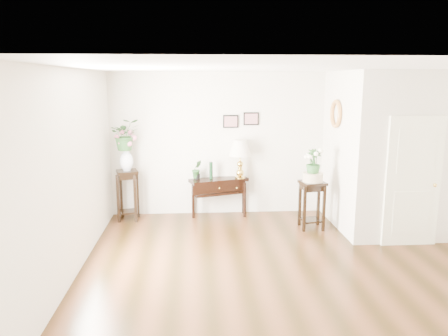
{
  "coord_description": "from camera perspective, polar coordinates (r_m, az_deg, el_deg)",
  "views": [
    {
      "loc": [
        -1.35,
        -5.76,
        2.63
      ],
      "look_at": [
        -0.88,
        1.3,
        1.21
      ],
      "focal_mm": 35.0,
      "sensor_mm": 36.0,
      "label": 1
    }
  ],
  "objects": [
    {
      "name": "porcelain_vase",
      "position": [
        8.39,
        -12.63,
        1.19
      ],
      "size": [
        0.33,
        0.33,
        0.43
      ],
      "primitive_type": null,
      "rotation": [
        0.0,
        0.0,
        -0.39
      ],
      "color": "white",
      "rests_on": "plant_stand_a"
    },
    {
      "name": "ceiling",
      "position": [
        5.92,
        9.6,
        12.83
      ],
      "size": [
        6.0,
        5.5,
        0.02
      ],
      "primitive_type": "cube",
      "color": "white",
      "rests_on": "ground"
    },
    {
      "name": "table_lamp",
      "position": [
        8.49,
        2.11,
        0.96
      ],
      "size": [
        0.53,
        0.53,
        0.77
      ],
      "primitive_type": "cube",
      "rotation": [
        0.0,
        0.0,
        0.23
      ],
      "color": "gold",
      "rests_on": "console_table"
    },
    {
      "name": "console_table",
      "position": [
        8.62,
        -0.7,
        -3.82
      ],
      "size": [
        1.19,
        0.7,
        0.75
      ],
      "primitive_type": "cube",
      "rotation": [
        0.0,
        0.0,
        0.31
      ],
      "color": "black",
      "rests_on": "floor"
    },
    {
      "name": "plant_stand_b",
      "position": [
        8.04,
        11.38,
        -4.75
      ],
      "size": [
        0.47,
        0.47,
        0.87
      ],
      "primitive_type": "cube",
      "rotation": [
        0.0,
        0.0,
        0.18
      ],
      "color": "black",
      "rests_on": "floor"
    },
    {
      "name": "wall_ornament",
      "position": [
        8.08,
        14.38,
        6.87
      ],
      "size": [
        0.07,
        0.51,
        0.51
      ],
      "primitive_type": "torus",
      "rotation": [
        0.0,
        1.57,
        0.0
      ],
      "color": "#BE772E",
      "rests_on": "partition"
    },
    {
      "name": "wall_left",
      "position": [
        6.12,
        -19.39,
        -0.91
      ],
      "size": [
        0.02,
        5.5,
        2.8
      ],
      "primitive_type": "cube",
      "color": "beige",
      "rests_on": "ground"
    },
    {
      "name": "wall_front",
      "position": [
        3.52,
        19.29,
        -9.76
      ],
      "size": [
        6.0,
        0.02,
        2.8
      ],
      "primitive_type": "cube",
      "color": "beige",
      "rests_on": "ground"
    },
    {
      "name": "partition",
      "position": [
        8.38,
        20.56,
        2.17
      ],
      "size": [
        1.8,
        1.95,
        2.8
      ],
      "primitive_type": "cube",
      "color": "beige",
      "rests_on": "floor"
    },
    {
      "name": "door",
      "position": [
        7.56,
        23.45,
        -1.68
      ],
      "size": [
        0.9,
        0.05,
        2.1
      ],
      "primitive_type": "cube",
      "color": "silver",
      "rests_on": "floor"
    },
    {
      "name": "art_print_left",
      "position": [
        8.55,
        0.89,
        6.1
      ],
      "size": [
        0.3,
        0.02,
        0.25
      ],
      "primitive_type": "cube",
      "color": "black",
      "rests_on": "wall_back"
    },
    {
      "name": "ceramic_bowl",
      "position": [
        7.91,
        11.52,
        -1.18
      ],
      "size": [
        0.36,
        0.36,
        0.16
      ],
      "primitive_type": "cylinder",
      "rotation": [
        0.0,
        0.0,
        0.0
      ],
      "color": "#BDAB94",
      "rests_on": "plant_stand_b"
    },
    {
      "name": "potted_plant",
      "position": [
        8.48,
        -3.57,
        -0.26
      ],
      "size": [
        0.24,
        0.22,
        0.35
      ],
      "primitive_type": "imported",
      "rotation": [
        0.0,
        0.0,
        0.36
      ],
      "color": "#255222",
      "rests_on": "console_table"
    },
    {
      "name": "art_print_right",
      "position": [
        8.59,
        3.57,
        6.44
      ],
      "size": [
        0.3,
        0.02,
        0.25
      ],
      "primitive_type": "cube",
      "color": "black",
      "rests_on": "wall_back"
    },
    {
      "name": "wall_back",
      "position": [
        8.7,
        5.14,
        3.17
      ],
      "size": [
        6.0,
        0.02,
        2.8
      ],
      "primitive_type": "cube",
      "color": "beige",
      "rests_on": "ground"
    },
    {
      "name": "floor",
      "position": [
        6.47,
        8.77,
        -12.77
      ],
      "size": [
        6.0,
        5.5,
        0.02
      ],
      "primitive_type": "cube",
      "color": "#4A2814",
      "rests_on": "ground"
    },
    {
      "name": "lily_arrangement",
      "position": [
        8.32,
        -12.77,
        4.39
      ],
      "size": [
        0.64,
        0.59,
        0.59
      ],
      "primitive_type": "imported",
      "rotation": [
        0.0,
        0.0,
        0.28
      ],
      "color": "#255222",
      "rests_on": "porcelain_vase"
    },
    {
      "name": "green_vase",
      "position": [
        8.49,
        -1.71,
        -0.28
      ],
      "size": [
        0.09,
        0.09,
        0.33
      ],
      "primitive_type": "cylinder",
      "rotation": [
        0.0,
        0.0,
        0.4
      ],
      "color": "black",
      "rests_on": "console_table"
    },
    {
      "name": "plant_stand_a",
      "position": [
        8.54,
        -12.43,
        -3.49
      ],
      "size": [
        0.47,
        0.47,
        0.97
      ],
      "primitive_type": "cube",
      "rotation": [
        0.0,
        0.0,
        0.29
      ],
      "color": "black",
      "rests_on": "floor"
    },
    {
      "name": "narcissus",
      "position": [
        7.86,
        11.6,
        0.74
      ],
      "size": [
        0.26,
        0.26,
        0.46
      ],
      "primitive_type": "imported",
      "rotation": [
        0.0,
        0.0,
        0.02
      ],
      "color": "#255222",
      "rests_on": "ceramic_bowl"
    }
  ]
}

